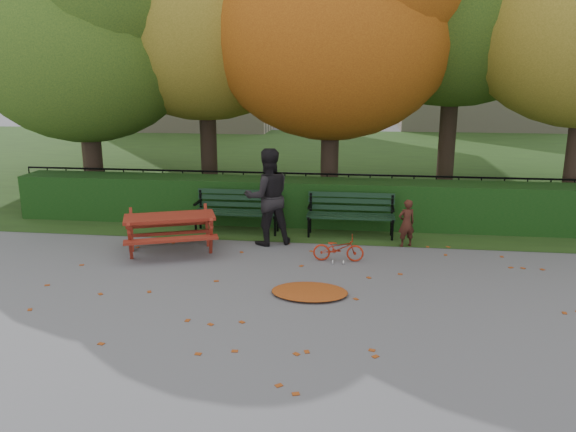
# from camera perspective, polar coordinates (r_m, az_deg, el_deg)

# --- Properties ---
(ground) EXTENTS (90.00, 90.00, 0.00)m
(ground) POSITION_cam_1_polar(r_m,az_deg,el_deg) (8.45, -1.83, -8.74)
(ground) COLOR slate
(ground) RESTS_ON ground
(grass_strip) EXTENTS (90.00, 90.00, 0.00)m
(grass_strip) POSITION_cam_1_polar(r_m,az_deg,el_deg) (21.95, 4.07, 5.73)
(grass_strip) COLOR #203715
(grass_strip) RESTS_ON ground
(building_right) EXTENTS (9.00, 6.00, 12.00)m
(building_right) POSITION_cam_1_polar(r_m,az_deg,el_deg) (36.39, 19.05, 17.94)
(building_right) COLOR tan
(building_right) RESTS_ON ground
(hedge) EXTENTS (13.00, 0.90, 1.00)m
(hedge) POSITION_cam_1_polar(r_m,az_deg,el_deg) (12.55, 1.45, 1.44)
(hedge) COLOR #0B330E
(hedge) RESTS_ON ground
(iron_fence) EXTENTS (14.00, 0.04, 1.02)m
(iron_fence) POSITION_cam_1_polar(r_m,az_deg,el_deg) (13.32, 1.81, 2.37)
(iron_fence) COLOR black
(iron_fence) RESTS_ON ground
(tree_a) EXTENTS (5.88, 5.60, 7.48)m
(tree_a) POSITION_cam_1_polar(r_m,az_deg,el_deg) (14.78, -19.52, 18.32)
(tree_a) COLOR black
(tree_a) RESTS_ON ground
(tree_c) EXTENTS (6.30, 6.00, 8.00)m
(tree_c) POSITION_cam_1_polar(r_m,az_deg,el_deg) (13.71, 5.97, 20.66)
(tree_c) COLOR black
(tree_c) RESTS_ON ground
(bench_left) EXTENTS (1.80, 0.57, 0.88)m
(bench_left) POSITION_cam_1_polar(r_m,az_deg,el_deg) (11.98, -5.15, 0.86)
(bench_left) COLOR black
(bench_left) RESTS_ON ground
(bench_right) EXTENTS (1.80, 0.57, 0.88)m
(bench_right) POSITION_cam_1_polar(r_m,az_deg,el_deg) (11.71, 6.40, 0.50)
(bench_right) COLOR black
(bench_right) RESTS_ON ground
(picnic_table) EXTENTS (2.03, 1.85, 0.81)m
(picnic_table) POSITION_cam_1_polar(r_m,az_deg,el_deg) (10.76, -11.91, -0.78)
(picnic_table) COLOR maroon
(picnic_table) RESTS_ON ground
(leaf_pile) EXTENTS (1.36, 1.10, 0.08)m
(leaf_pile) POSITION_cam_1_polar(r_m,az_deg,el_deg) (8.72, 2.21, -7.69)
(leaf_pile) COLOR maroon
(leaf_pile) RESTS_ON ground
(leaf_scatter) EXTENTS (9.00, 5.70, 0.01)m
(leaf_scatter) POSITION_cam_1_polar(r_m,az_deg,el_deg) (8.72, -1.51, -7.93)
(leaf_scatter) COLOR maroon
(leaf_scatter) RESTS_ON ground
(child) EXTENTS (0.40, 0.34, 0.94)m
(child) POSITION_cam_1_polar(r_m,az_deg,el_deg) (11.14, 11.95, -0.72)
(child) COLOR #3D1B13
(child) RESTS_ON ground
(adult) EXTENTS (1.14, 1.03, 1.91)m
(adult) POSITION_cam_1_polar(r_m,az_deg,el_deg) (10.97, -2.07, 1.96)
(adult) COLOR black
(adult) RESTS_ON ground
(bicycle) EXTENTS (0.92, 0.35, 0.48)m
(bicycle) POSITION_cam_1_polar(r_m,az_deg,el_deg) (10.16, 5.14, -3.29)
(bicycle) COLOR #AF2610
(bicycle) RESTS_ON ground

